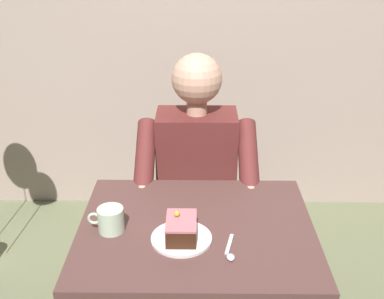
{
  "coord_description": "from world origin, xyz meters",
  "views": [
    {
      "loc": [
        -0.0,
        1.4,
        1.71
      ],
      "look_at": [
        0.01,
        -0.1,
        1.01
      ],
      "focal_mm": 44.85,
      "sensor_mm": 36.0,
      "label": 1
    }
  ],
  "objects_px": {
    "seated_person": "(196,184)",
    "cake_slice": "(181,228)",
    "coffee_cup": "(110,219)",
    "chair": "(196,193)",
    "dessert_spoon": "(230,251)",
    "dining_table": "(196,254)"
  },
  "relations": [
    {
      "from": "seated_person",
      "to": "coffee_cup",
      "type": "xyz_separation_m",
      "value": [
        0.29,
        0.53,
        0.16
      ]
    },
    {
      "from": "dining_table",
      "to": "cake_slice",
      "type": "distance_m",
      "value": 0.19
    },
    {
      "from": "seated_person",
      "to": "dessert_spoon",
      "type": "bearing_deg",
      "value": 99.52
    },
    {
      "from": "chair",
      "to": "cake_slice",
      "type": "distance_m",
      "value": 0.82
    },
    {
      "from": "dining_table",
      "to": "dessert_spoon",
      "type": "relative_size",
      "value": 5.74
    },
    {
      "from": "dining_table",
      "to": "seated_person",
      "type": "xyz_separation_m",
      "value": [
        -0.0,
        -0.5,
        0.01
      ]
    },
    {
      "from": "dining_table",
      "to": "seated_person",
      "type": "distance_m",
      "value": 0.5
    },
    {
      "from": "cake_slice",
      "to": "coffee_cup",
      "type": "height_order",
      "value": "cake_slice"
    },
    {
      "from": "chair",
      "to": "cake_slice",
      "type": "xyz_separation_m",
      "value": [
        0.05,
        0.76,
        0.31
      ]
    },
    {
      "from": "seated_person",
      "to": "coffee_cup",
      "type": "bearing_deg",
      "value": 61.09
    },
    {
      "from": "seated_person",
      "to": "cake_slice",
      "type": "bearing_deg",
      "value": 85.14
    },
    {
      "from": "cake_slice",
      "to": "chair",
      "type": "bearing_deg",
      "value": -93.75
    },
    {
      "from": "dining_table",
      "to": "cake_slice",
      "type": "height_order",
      "value": "cake_slice"
    },
    {
      "from": "seated_person",
      "to": "cake_slice",
      "type": "distance_m",
      "value": 0.61
    },
    {
      "from": "cake_slice",
      "to": "coffee_cup",
      "type": "bearing_deg",
      "value": -12.1
    },
    {
      "from": "dining_table",
      "to": "coffee_cup",
      "type": "bearing_deg",
      "value": 4.98
    },
    {
      "from": "dining_table",
      "to": "dessert_spoon",
      "type": "bearing_deg",
      "value": 127.1
    },
    {
      "from": "seated_person",
      "to": "dessert_spoon",
      "type": "height_order",
      "value": "seated_person"
    },
    {
      "from": "cake_slice",
      "to": "dessert_spoon",
      "type": "height_order",
      "value": "cake_slice"
    },
    {
      "from": "dining_table",
      "to": "coffee_cup",
      "type": "relative_size",
      "value": 6.57
    },
    {
      "from": "chair",
      "to": "seated_person",
      "type": "distance_m",
      "value": 0.23
    },
    {
      "from": "cake_slice",
      "to": "seated_person",
      "type": "bearing_deg",
      "value": -94.86
    }
  ]
}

